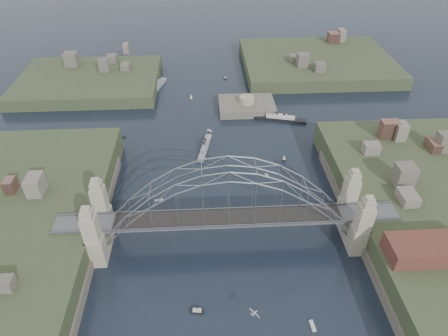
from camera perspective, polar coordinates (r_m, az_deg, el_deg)
ground at (r=102.94m, az=0.58°, el=-10.52°), size 500.00×500.00×0.00m
bridge at (r=94.24m, az=0.62°, el=-5.44°), size 84.00×13.80×24.60m
shore_east at (r=118.99m, az=29.58°, el=-7.37°), size 50.50×90.00×12.00m
headland_nw at (r=187.69m, az=-18.79°, el=11.27°), size 60.00×45.00×9.00m
headland_ne at (r=202.15m, az=13.18°, el=14.16°), size 70.00×55.00×9.50m
fort_island at (r=159.81m, az=3.27°, el=8.39°), size 22.00×16.00×9.40m
wharf_shed at (r=99.02m, az=28.00°, el=-10.29°), size 20.00×8.00×4.00m
finger_pier at (r=96.40m, az=27.39°, el=-20.45°), size 4.00×22.00×1.40m
naval_cruiser_near at (r=134.89m, az=-2.78°, el=3.04°), size 5.15×15.83×4.72m
naval_cruiser_far at (r=178.08m, az=-9.73°, el=11.51°), size 7.79×17.86×6.06m
ocean_liner at (r=152.77m, az=8.14°, el=7.09°), size 19.78×7.36×4.84m
aeroplane at (r=84.61m, az=4.36°, el=-20.24°), size 1.94×2.30×0.41m
small_boat_a at (r=115.43m, az=-9.35°, el=-4.65°), size 2.56×1.20×0.45m
small_boat_b at (r=123.65m, az=6.20°, el=-1.07°), size 1.10×1.71×0.45m
small_boat_c at (r=90.36m, az=-3.91°, el=-19.93°), size 3.17×1.37×1.43m
small_boat_d at (r=130.70m, az=8.70°, el=1.47°), size 1.09×2.09×2.38m
small_boat_e at (r=145.90m, az=-14.69°, el=4.60°), size 3.59×2.29×2.38m
small_boat_f at (r=144.99m, az=-2.09°, el=5.43°), size 1.65×1.75×0.45m
small_boat_g at (r=90.37m, az=12.68°, el=-21.39°), size 1.08×2.64×0.45m
small_boat_h at (r=167.84m, az=-4.80°, el=10.30°), size 1.21×1.81×2.38m
small_boat_i at (r=121.71m, az=16.19°, el=-3.28°), size 1.17×2.45×0.45m
small_boat_k at (r=185.41m, az=0.16°, el=12.87°), size 1.71×2.21×1.43m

